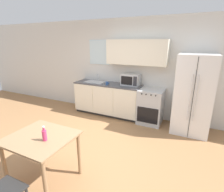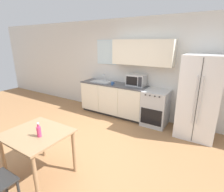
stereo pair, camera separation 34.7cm
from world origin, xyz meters
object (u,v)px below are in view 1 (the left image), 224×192
at_px(refrigerator, 193,95).
at_px(drink_bottle, 44,135).
at_px(microwave, 131,80).
at_px(coffee_mug, 107,83).
at_px(oven_range, 151,106).
at_px(dining_table, 42,144).

xyz_separation_m(refrigerator, drink_bottle, (-1.78, -2.76, -0.06)).
bearing_deg(microwave, drink_bottle, -93.62).
relative_size(microwave, coffee_mug, 4.67).
xyz_separation_m(oven_range, dining_table, (-0.94, -2.76, 0.19)).
height_order(microwave, drink_bottle, microwave).
xyz_separation_m(refrigerator, microwave, (-1.59, 0.18, 0.18)).
height_order(oven_range, microwave, microwave).
distance_m(coffee_mug, dining_table, 2.68).
xyz_separation_m(refrigerator, dining_table, (-1.91, -2.71, -0.27)).
bearing_deg(dining_table, microwave, 83.66).
bearing_deg(refrigerator, dining_table, -125.25).
xyz_separation_m(microwave, drink_bottle, (-0.19, -2.93, -0.24)).
relative_size(refrigerator, microwave, 3.72).
distance_m(dining_table, drink_bottle, 0.26).
height_order(microwave, coffee_mug, microwave).
bearing_deg(drink_bottle, coffee_mug, 98.92).
xyz_separation_m(microwave, dining_table, (-0.32, -2.89, -0.45)).
distance_m(oven_range, microwave, 0.90).
height_order(oven_range, refrigerator, refrigerator).
bearing_deg(coffee_mug, drink_bottle, -81.08).
bearing_deg(refrigerator, coffee_mug, -178.26).
height_order(coffee_mug, drink_bottle, coffee_mug).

